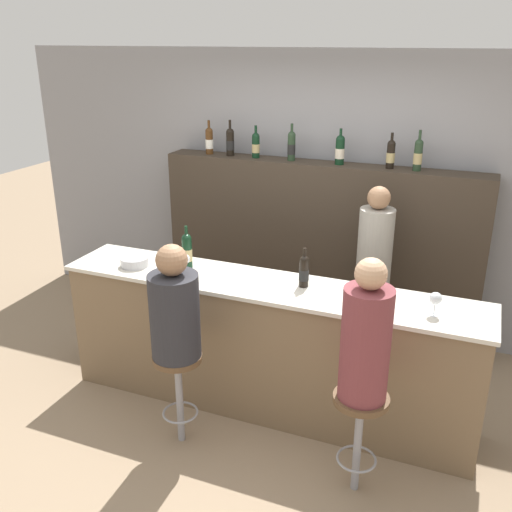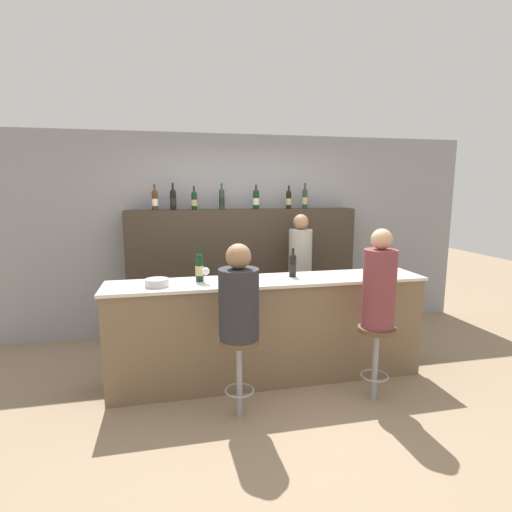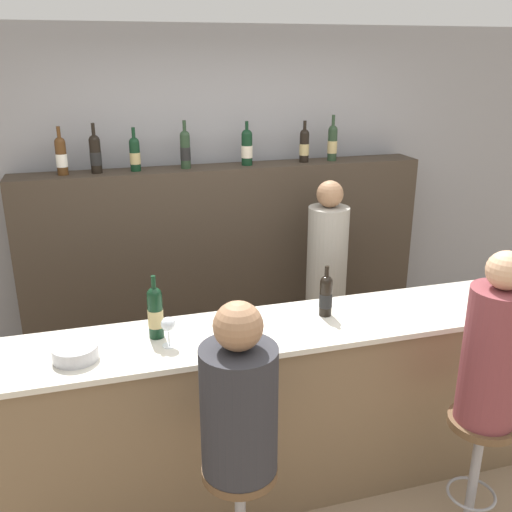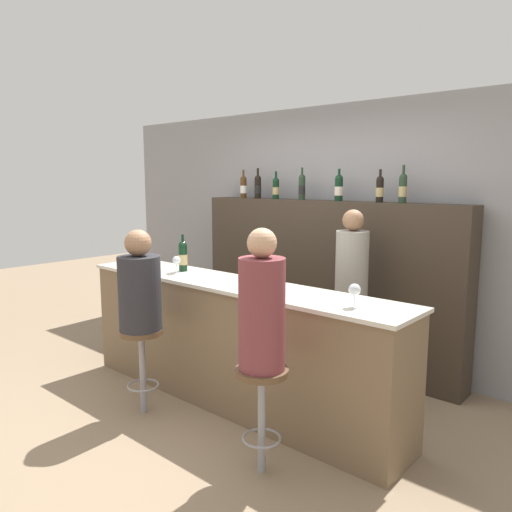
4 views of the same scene
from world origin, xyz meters
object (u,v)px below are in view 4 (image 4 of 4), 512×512
object	(u,v)px
bar_stool_right	(262,393)
wine_bottle_backbar_0	(243,187)
wine_bottle_counter_0	(183,256)
wine_bottle_backbar_5	(380,189)
bar_stool_left	(142,349)
wine_bottle_counter_1	(261,270)
wine_bottle_backbar_3	(302,187)
wine_bottle_backbar_1	(258,186)
wine_bottle_backbar_4	(339,188)
metal_bowl	(146,264)
wine_bottle_backbar_2	(276,188)
wine_glass_1	(355,290)
wine_bottle_backbar_6	(403,188)
guest_seated_right	(262,308)
bartender	(351,308)
wine_glass_0	(176,261)
guest_seated_left	(140,287)

from	to	relation	value
bar_stool_right	wine_bottle_backbar_0	bearing A→B (deg)	134.98
wine_bottle_counter_0	wine_bottle_backbar_5	distance (m)	1.89
wine_bottle_backbar_5	bar_stool_left	world-z (taller)	wine_bottle_backbar_5
wine_bottle_counter_1	wine_bottle_backbar_3	distance (m)	1.52
wine_bottle_counter_1	wine_bottle_backbar_1	xyz separation A→B (m)	(-1.14, 1.27, 0.63)
wine_bottle_backbar_4	metal_bowl	bearing A→B (deg)	-131.33
wine_bottle_backbar_2	wine_bottle_backbar_0	bearing A→B (deg)	-180.00
wine_bottle_counter_1	bar_stool_right	xyz separation A→B (m)	(0.58, -0.66, -0.62)
wine_bottle_backbar_4	bar_stool_left	xyz separation A→B (m)	(-0.57, -1.93, -1.25)
bar_stool_right	wine_bottle_backbar_5	bearing A→B (deg)	97.24
wine_bottle_counter_0	wine_bottle_backbar_0	bearing A→B (deg)	108.47
wine_glass_1	wine_bottle_backbar_6	bearing A→B (deg)	103.99
wine_bottle_backbar_2	bar_stool_right	xyz separation A→B (m)	(1.46, -1.93, -1.23)
wine_bottle_counter_0	wine_bottle_backbar_4	distance (m)	1.63
wine_bottle_backbar_4	wine_bottle_backbar_6	distance (m)	0.66
guest_seated_right	metal_bowl	bearing A→B (deg)	164.12
bartender	wine_bottle_backbar_6	bearing A→B (deg)	66.12
wine_glass_0	guest_seated_left	distance (m)	0.60
wine_bottle_counter_0	wine_bottle_backbar_4	bearing A→B (deg)	56.86
wine_bottle_backbar_2	wine_bottle_backbar_4	bearing A→B (deg)	-0.00
wine_bottle_backbar_3	wine_bottle_backbar_5	world-z (taller)	wine_bottle_backbar_3
wine_bottle_counter_0	wine_bottle_counter_1	size ratio (longest dim) A/B	1.16
wine_bottle_backbar_5	wine_glass_1	xyz separation A→B (m)	(0.57, -1.39, -0.63)
wine_bottle_backbar_4	guest_seated_right	world-z (taller)	wine_bottle_backbar_4
wine_bottle_counter_0	wine_glass_1	bearing A→B (deg)	-3.61
wine_bottle_backbar_1	metal_bowl	world-z (taller)	wine_bottle_backbar_1
wine_bottle_counter_1	guest_seated_left	bearing A→B (deg)	-135.07
wine_bottle_backbar_0	wine_glass_1	distance (m)	2.72
metal_bowl	bar_stool_right	world-z (taller)	metal_bowl
bar_stool_right	wine_bottle_backbar_6	bearing A→B (deg)	90.72
wine_bottle_backbar_3	guest_seated_left	world-z (taller)	wine_bottle_backbar_3
wine_bottle_backbar_5	metal_bowl	xyz separation A→B (m)	(-1.66, -1.39, -0.70)
wine_bottle_backbar_1	wine_bottle_backbar_5	world-z (taller)	wine_bottle_backbar_1
wine_glass_1	metal_bowl	bearing A→B (deg)	-179.82
wine_bottle_backbar_1	wine_bottle_backbar_5	xyz separation A→B (m)	(1.47, -0.00, -0.01)
wine_bottle_backbar_2	wine_bottle_backbar_6	xyz separation A→B (m)	(1.44, 0.00, 0.02)
guest_seated_left	bar_stool_right	world-z (taller)	guest_seated_left
wine_bottle_backbar_4	wine_bottle_backbar_6	world-z (taller)	wine_bottle_backbar_6
wine_bottle_counter_1	wine_bottle_backbar_2	size ratio (longest dim) A/B	0.99
wine_bottle_counter_0	wine_bottle_backbar_2	bearing A→B (deg)	87.88
wine_bottle_backbar_5	metal_bowl	bearing A→B (deg)	-139.98
wine_bottle_backbar_4	bartender	xyz separation A→B (m)	(0.45, -0.48, -1.02)
wine_bottle_backbar_1	metal_bowl	bearing A→B (deg)	-97.63
wine_bottle_backbar_1	wine_bottle_backbar_6	size ratio (longest dim) A/B	0.99
wine_glass_1	guest_seated_left	bearing A→B (deg)	-160.71
wine_bottle_backbar_5	wine_bottle_backbar_6	bearing A→B (deg)	0.00
wine_bottle_backbar_5	bartender	distance (m)	1.12
wine_glass_0	bartender	bearing A→B (deg)	36.59
wine_bottle_backbar_0	bartender	world-z (taller)	wine_bottle_backbar_0
bar_stool_left	bartender	size ratio (longest dim) A/B	0.43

